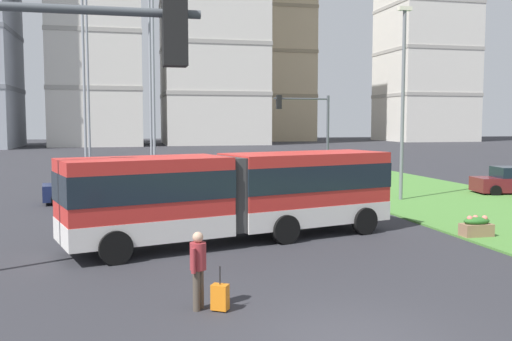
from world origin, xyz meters
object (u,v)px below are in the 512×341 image
object	(u,v)px
flower_planter_2	(476,226)
rolling_suitcase	(220,297)
apartment_tower_centre	(212,2)
streetlight_median	(403,96)
car_navy_sedan	(87,188)
apartment_tower_eastcentre	(268,13)
articulated_bus	(236,194)
apartment_tower_westcentre	(95,12)
apartment_tower_east	(426,31)
pedestrian_crossing	(198,265)
traffic_light_far_right	(310,126)

from	to	relation	value
flower_planter_2	rolling_suitcase	bearing A→B (deg)	-151.15
rolling_suitcase	apartment_tower_centre	size ratio (longest dim) A/B	0.02
flower_planter_2	streetlight_median	bearing A→B (deg)	78.48
car_navy_sedan	apartment_tower_eastcentre	bearing A→B (deg)	70.20
car_navy_sedan	streetlight_median	world-z (taller)	streetlight_median
apartment_tower_centre	apartment_tower_eastcentre	size ratio (longest dim) A/B	0.95
articulated_bus	apartment_tower_westcentre	world-z (taller)	apartment_tower_westcentre
articulated_bus	apartment_tower_east	bearing A→B (deg)	57.17
pedestrian_crossing	apartment_tower_east	size ratio (longest dim) A/B	0.04
streetlight_median	apartment_tower_centre	xyz separation A→B (m)	(2.22, 78.11, 20.53)
car_navy_sedan	rolling_suitcase	xyz separation A→B (m)	(3.86, -18.13, -0.44)
rolling_suitcase	apartment_tower_east	size ratio (longest dim) A/B	0.02
streetlight_median	apartment_tower_eastcentre	xyz separation A→B (m)	(16.75, 93.99, 22.01)
apartment_tower_westcentre	apartment_tower_centre	size ratio (longest dim) A/B	0.88
apartment_tower_eastcentre	apartment_tower_east	bearing A→B (deg)	-16.64
traffic_light_far_right	apartment_tower_eastcentre	xyz separation A→B (m)	(20.15, 89.20, 23.54)
streetlight_median	apartment_tower_centre	size ratio (longest dim) A/B	0.19
apartment_tower_westcentre	apartment_tower_centre	xyz separation A→B (m)	(20.65, 1.69, 3.00)
traffic_light_far_right	apartment_tower_westcentre	distance (m)	75.63
streetlight_median	apartment_tower_westcentre	bearing A→B (deg)	103.55
apartment_tower_east	rolling_suitcase	bearing A→B (deg)	-121.67
flower_planter_2	apartment_tower_westcentre	size ratio (longest dim) A/B	0.02
apartment_tower_east	car_navy_sedan	bearing A→B (deg)	-128.74
rolling_suitcase	apartment_tower_eastcentre	size ratio (longest dim) A/B	0.02
rolling_suitcase	pedestrian_crossing	bearing A→B (deg)	156.04
flower_planter_2	streetlight_median	xyz separation A→B (m)	(1.90, 9.32, 5.01)
articulated_bus	apartment_tower_east	xyz separation A→B (m)	(59.44, 92.12, 21.61)
traffic_light_far_right	apartment_tower_westcentre	size ratio (longest dim) A/B	0.12
apartment_tower_eastcentre	apartment_tower_east	world-z (taller)	apartment_tower_eastcentre
articulated_bus	car_navy_sedan	distance (m)	12.41
flower_planter_2	traffic_light_far_right	bearing A→B (deg)	96.09
car_navy_sedan	apartment_tower_centre	world-z (taller)	apartment_tower_centre
car_navy_sedan	apartment_tower_east	world-z (taller)	apartment_tower_east
apartment_tower_eastcentre	apartment_tower_centre	bearing A→B (deg)	-132.45
pedestrian_crossing	flower_planter_2	xyz separation A→B (m)	(10.62, 5.40, -0.58)
streetlight_median	traffic_light_far_right	bearing A→B (deg)	125.40
car_navy_sedan	pedestrian_crossing	bearing A→B (deg)	-79.24
articulated_bus	car_navy_sedan	bearing A→B (deg)	117.03
apartment_tower_eastcentre	apartment_tower_east	size ratio (longest dim) A/B	1.18
traffic_light_far_right	apartment_tower_east	size ratio (longest dim) A/B	0.12
articulated_bus	traffic_light_far_right	xyz separation A→B (m)	(6.90, 12.61, 2.24)
flower_planter_2	traffic_light_far_right	size ratio (longest dim) A/B	0.19
rolling_suitcase	flower_planter_2	bearing A→B (deg)	28.85
traffic_light_far_right	apartment_tower_westcentre	world-z (taller)	apartment_tower_westcentre
car_navy_sedan	flower_planter_2	distance (m)	18.81
apartment_tower_east	streetlight_median	bearing A→B (deg)	-120.24
apartment_tower_centre	articulated_bus	bearing A→B (deg)	-98.29
car_navy_sedan	pedestrian_crossing	world-z (taller)	pedestrian_crossing
apartment_tower_centre	apartment_tower_eastcentre	distance (m)	21.57
car_navy_sedan	traffic_light_far_right	xyz separation A→B (m)	(12.52, 1.58, 3.14)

